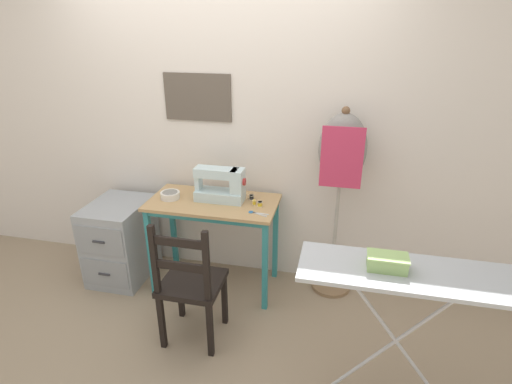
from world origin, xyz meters
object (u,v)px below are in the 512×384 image
at_px(wooden_chair, 191,285).
at_px(dress_form, 342,160).
at_px(scissors, 255,213).
at_px(sewing_machine, 222,186).
at_px(thread_spool_near_machine, 251,197).
at_px(ironing_board, 407,279).
at_px(filing_cabinet, 121,240).
at_px(thread_spool_far_edge, 260,204).
at_px(fabric_bowl, 170,195).
at_px(thread_spool_mid_table, 254,202).
at_px(storage_box, 387,262).

relative_size(wooden_chair, dress_form, 0.62).
bearing_deg(scissors, sewing_machine, 151.19).
xyz_separation_m(thread_spool_near_machine, ironing_board, (1.04, -0.94, 0.05)).
bearing_deg(filing_cabinet, thread_spool_near_machine, 7.22).
distance_m(filing_cabinet, dress_form, 1.95).
bearing_deg(thread_spool_far_edge, fabric_bowl, -179.05).
distance_m(dress_form, ironing_board, 1.12).
height_order(fabric_bowl, wooden_chair, wooden_chair).
bearing_deg(wooden_chair, thread_spool_mid_table, 65.68).
distance_m(fabric_bowl, scissors, 0.72).
bearing_deg(thread_spool_near_machine, storage_box, -45.34).
relative_size(dress_form, storage_box, 7.40).
xyz_separation_m(fabric_bowl, ironing_board, (1.67, -0.82, 0.04)).
height_order(thread_spool_near_machine, ironing_board, ironing_board).
xyz_separation_m(filing_cabinet, storage_box, (2.05, -0.80, 0.59)).
distance_m(thread_spool_mid_table, dress_form, 0.72).
relative_size(thread_spool_near_machine, filing_cabinet, 0.06).
bearing_deg(scissors, dress_form, 27.65).
bearing_deg(storage_box, thread_spool_mid_table, 136.21).
height_order(thread_spool_near_machine, wooden_chair, wooden_chair).
bearing_deg(thread_spool_mid_table, thread_spool_far_edge, -21.39).
xyz_separation_m(fabric_bowl, wooden_chair, (0.38, -0.61, -0.36)).
bearing_deg(storage_box, filing_cabinet, 158.56).
bearing_deg(ironing_board, thread_spool_mid_table, 139.48).
xyz_separation_m(thread_spool_near_machine, wooden_chair, (-0.25, -0.73, -0.35)).
distance_m(scissors, wooden_chair, 0.68).
xyz_separation_m(fabric_bowl, scissors, (0.71, -0.11, -0.03)).
height_order(sewing_machine, fabric_bowl, sewing_machine).
relative_size(sewing_machine, scissors, 2.59).
bearing_deg(filing_cabinet, thread_spool_far_edge, 1.48).
bearing_deg(thread_spool_far_edge, storage_box, -44.74).
relative_size(fabric_bowl, ironing_board, 0.14).
relative_size(thread_spool_far_edge, wooden_chair, 0.05).
distance_m(fabric_bowl, wooden_chair, 0.80).
relative_size(thread_spool_near_machine, dress_form, 0.03).
bearing_deg(thread_spool_far_edge, wooden_chair, -118.54).
distance_m(thread_spool_far_edge, filing_cabinet, 1.29).
xyz_separation_m(sewing_machine, wooden_chair, (-0.03, -0.66, -0.45)).
relative_size(fabric_bowl, thread_spool_near_machine, 3.69).
bearing_deg(filing_cabinet, storage_box, -21.44).
height_order(thread_spool_near_machine, thread_spool_far_edge, thread_spool_far_edge).
xyz_separation_m(thread_spool_mid_table, filing_cabinet, (-1.16, -0.05, -0.45)).
xyz_separation_m(fabric_bowl, dress_form, (1.29, 0.19, 0.32)).
height_order(sewing_machine, scissors, sewing_machine).
relative_size(thread_spool_far_edge, ironing_board, 0.04).
xyz_separation_m(thread_spool_near_machine, storage_box, (0.93, -0.95, 0.14)).
xyz_separation_m(sewing_machine, ironing_board, (1.26, -0.87, -0.05)).
distance_m(fabric_bowl, storage_box, 1.77).
bearing_deg(scissors, storage_box, -39.95).
height_order(thread_spool_far_edge, dress_form, dress_form).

